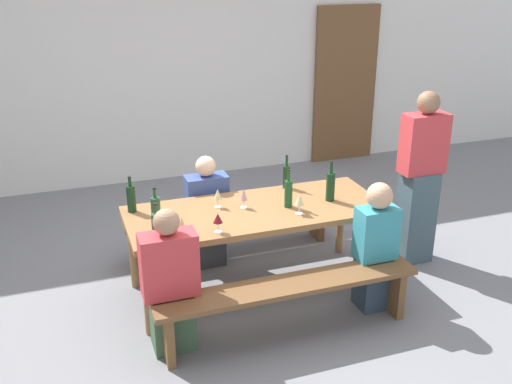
# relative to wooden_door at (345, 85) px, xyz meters

# --- Properties ---
(ground_plane) EXTENTS (24.00, 24.00, 0.00)m
(ground_plane) POSITION_rel_wooden_door_xyz_m (-2.31, -2.92, -1.05)
(ground_plane) COLOR slate
(back_wall) EXTENTS (14.00, 0.20, 3.20)m
(back_wall) POSITION_rel_wooden_door_xyz_m (-2.31, 0.14, 0.55)
(back_wall) COLOR silver
(back_wall) RESTS_ON ground
(wooden_door) EXTENTS (0.90, 0.06, 2.10)m
(wooden_door) POSITION_rel_wooden_door_xyz_m (0.00, 0.00, 0.00)
(wooden_door) COLOR brown
(wooden_door) RESTS_ON ground
(tasting_table) EXTENTS (2.13, 0.86, 0.75)m
(tasting_table) POSITION_rel_wooden_door_xyz_m (-2.31, -2.92, -0.37)
(tasting_table) COLOR olive
(tasting_table) RESTS_ON ground
(bench_near) EXTENTS (2.03, 0.30, 0.45)m
(bench_near) POSITION_rel_wooden_door_xyz_m (-2.31, -3.65, -0.69)
(bench_near) COLOR brown
(bench_near) RESTS_ON ground
(bench_far) EXTENTS (2.03, 0.30, 0.45)m
(bench_far) POSITION_rel_wooden_door_xyz_m (-2.31, -2.19, -0.69)
(bench_far) COLOR brown
(bench_far) RESTS_ON ground
(wine_bottle_0) EXTENTS (0.07, 0.07, 0.30)m
(wine_bottle_0) POSITION_rel_wooden_door_xyz_m (-3.14, -2.93, -0.19)
(wine_bottle_0) COLOR #234C2D
(wine_bottle_0) RESTS_ON tasting_table
(wine_bottle_1) EXTENTS (0.06, 0.06, 0.31)m
(wine_bottle_1) POSITION_rel_wooden_door_xyz_m (-1.90, -2.56, -0.19)
(wine_bottle_1) COLOR #143319
(wine_bottle_1) RESTS_ON tasting_table
(wine_bottle_2) EXTENTS (0.08, 0.08, 0.35)m
(wine_bottle_2) POSITION_rel_wooden_door_xyz_m (-1.66, -2.96, -0.17)
(wine_bottle_2) COLOR #143319
(wine_bottle_2) RESTS_ON tasting_table
(wine_bottle_3) EXTENTS (0.07, 0.07, 0.31)m
(wine_bottle_3) POSITION_rel_wooden_door_xyz_m (-3.29, -2.64, -0.18)
(wine_bottle_3) COLOR #143319
(wine_bottle_3) RESTS_ON tasting_table
(wine_bottle_4) EXTENTS (0.07, 0.07, 0.31)m
(wine_bottle_4) POSITION_rel_wooden_door_xyz_m (-3.19, -3.26, -0.18)
(wine_bottle_4) COLOR #234C2D
(wine_bottle_4) RESTS_ON tasting_table
(wine_bottle_5) EXTENTS (0.07, 0.07, 0.33)m
(wine_bottle_5) POSITION_rel_wooden_door_xyz_m (-2.05, -2.97, -0.18)
(wine_bottle_5) COLOR #194723
(wine_bottle_5) RESTS_ON tasting_table
(wine_glass_0) EXTENTS (0.06, 0.06, 0.16)m
(wine_glass_0) POSITION_rel_wooden_door_xyz_m (-2.60, -2.79, -0.19)
(wine_glass_0) COLOR silver
(wine_glass_0) RESTS_ON tasting_table
(wine_glass_1) EXTENTS (0.06, 0.06, 0.18)m
(wine_glass_1) POSITION_rel_wooden_door_xyz_m (-3.01, -3.27, -0.18)
(wine_glass_1) COLOR silver
(wine_glass_1) RESTS_ON tasting_table
(wine_glass_2) EXTENTS (0.07, 0.07, 0.15)m
(wine_glass_2) POSITION_rel_wooden_door_xyz_m (-2.73, -3.24, -0.19)
(wine_glass_2) COLOR silver
(wine_glass_2) RESTS_ON tasting_table
(wine_glass_3) EXTENTS (0.08, 0.08, 0.17)m
(wine_glass_3) POSITION_rel_wooden_door_xyz_m (-2.02, -3.13, -0.18)
(wine_glass_3) COLOR silver
(wine_glass_3) RESTS_ON tasting_table
(wine_glass_4) EXTENTS (0.06, 0.06, 0.17)m
(wine_glass_4) POSITION_rel_wooden_door_xyz_m (-2.40, -2.87, -0.19)
(wine_glass_4) COLOR silver
(wine_glass_4) RESTS_ON tasting_table
(seated_guest_near_0) EXTENTS (0.40, 0.24, 1.11)m
(seated_guest_near_0) POSITION_rel_wooden_door_xyz_m (-3.16, -3.50, -0.53)
(seated_guest_near_0) COLOR #3A563B
(seated_guest_near_0) RESTS_ON ground
(seated_guest_near_1) EXTENTS (0.32, 0.24, 1.08)m
(seated_guest_near_1) POSITION_rel_wooden_door_xyz_m (-1.51, -3.50, -0.52)
(seated_guest_near_1) COLOR #2C3D4E
(seated_guest_near_1) RESTS_ON ground
(seated_guest_far_0) EXTENTS (0.38, 0.24, 1.05)m
(seated_guest_far_0) POSITION_rel_wooden_door_xyz_m (-2.58, -2.34, -0.56)
(seated_guest_far_0) COLOR #35383B
(seated_guest_far_0) RESTS_ON ground
(standing_host) EXTENTS (0.40, 0.24, 1.62)m
(standing_host) POSITION_rel_wooden_door_xyz_m (-0.73, -2.91, -0.27)
(standing_host) COLOR #3F555E
(standing_host) RESTS_ON ground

